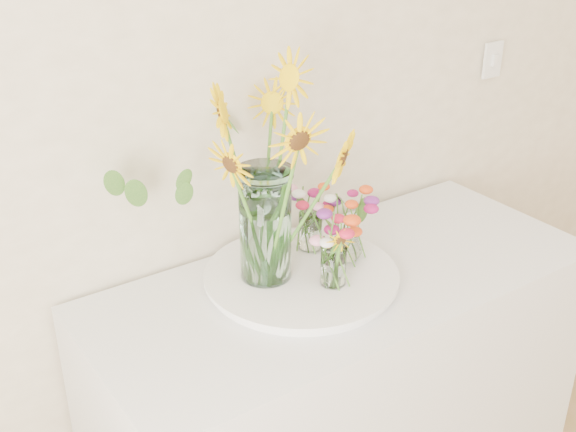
% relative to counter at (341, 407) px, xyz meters
% --- Properties ---
extents(counter, '(1.40, 0.60, 0.90)m').
position_rel_counter_xyz_m(counter, '(0.00, 0.00, 0.00)').
color(counter, white).
rests_on(counter, ground_plane).
extents(tray, '(0.49, 0.49, 0.02)m').
position_rel_counter_xyz_m(tray, '(-0.12, 0.04, 0.46)').
color(tray, white).
rests_on(tray, counter).
extents(mason_jar, '(0.15, 0.15, 0.31)m').
position_rel_counter_xyz_m(mason_jar, '(-0.20, 0.08, 0.63)').
color(mason_jar, silver).
rests_on(mason_jar, tray).
extents(sunflower_bouquet, '(0.76, 0.76, 0.57)m').
position_rel_counter_xyz_m(sunflower_bouquet, '(-0.20, 0.08, 0.76)').
color(sunflower_bouquet, yellow).
rests_on(sunflower_bouquet, tray).
extents(small_vase_a, '(0.09, 0.09, 0.11)m').
position_rel_counter_xyz_m(small_vase_a, '(-0.08, -0.05, 0.53)').
color(small_vase_a, white).
rests_on(small_vase_a, tray).
extents(wildflower_posy_a, '(0.18, 0.18, 0.20)m').
position_rel_counter_xyz_m(wildflower_posy_a, '(-0.08, -0.05, 0.58)').
color(wildflower_posy_a, '#DE4413').
rests_on(wildflower_posy_a, tray).
extents(small_vase_b, '(0.11, 0.11, 0.13)m').
position_rel_counter_xyz_m(small_vase_b, '(0.03, 0.04, 0.54)').
color(small_vase_b, white).
rests_on(small_vase_b, tray).
extents(wildflower_posy_b, '(0.23, 0.23, 0.22)m').
position_rel_counter_xyz_m(wildflower_posy_b, '(0.03, 0.04, 0.58)').
color(wildflower_posy_b, '#DE4413').
rests_on(wildflower_posy_b, tray).
extents(small_vase_c, '(0.09, 0.09, 0.11)m').
position_rel_counter_xyz_m(small_vase_c, '(-0.02, 0.14, 0.53)').
color(small_vase_c, white).
rests_on(small_vase_c, tray).
extents(wildflower_posy_c, '(0.19, 0.19, 0.20)m').
position_rel_counter_xyz_m(wildflower_posy_c, '(-0.02, 0.14, 0.58)').
color(wildflower_posy_c, '#DE4413').
rests_on(wildflower_posy_c, tray).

